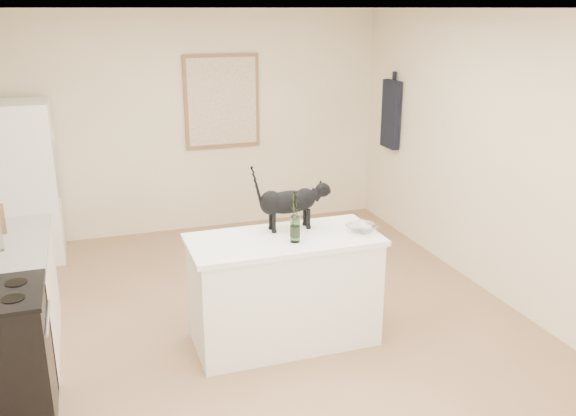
{
  "coord_description": "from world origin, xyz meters",
  "views": [
    {
      "loc": [
        -1.31,
        -4.46,
        2.6
      ],
      "look_at": [
        0.15,
        -0.15,
        1.12
      ],
      "focal_mm": 38.4,
      "sensor_mm": 36.0,
      "label": 1
    }
  ],
  "objects_px": {
    "glass_bowl": "(362,228)",
    "stove": "(1,360)",
    "fridge": "(23,183)",
    "black_cat": "(289,205)",
    "wine_bottle": "(295,220)"
  },
  "relations": [
    {
      "from": "stove",
      "to": "wine_bottle",
      "type": "relative_size",
      "value": 2.54
    },
    {
      "from": "wine_bottle",
      "to": "glass_bowl",
      "type": "relative_size",
      "value": 1.49
    },
    {
      "from": "fridge",
      "to": "stove",
      "type": "bearing_deg",
      "value": -90.0
    },
    {
      "from": "stove",
      "to": "black_cat",
      "type": "xyz_separation_m",
      "value": [
        2.14,
        0.57,
        0.65
      ]
    },
    {
      "from": "fridge",
      "to": "glass_bowl",
      "type": "relative_size",
      "value": 7.14
    },
    {
      "from": "black_cat",
      "to": "wine_bottle",
      "type": "distance_m",
      "value": 0.29
    },
    {
      "from": "black_cat",
      "to": "glass_bowl",
      "type": "xyz_separation_m",
      "value": [
        0.54,
        -0.25,
        -0.18
      ]
    },
    {
      "from": "stove",
      "to": "black_cat",
      "type": "height_order",
      "value": "black_cat"
    },
    {
      "from": "stove",
      "to": "glass_bowl",
      "type": "distance_m",
      "value": 2.74
    },
    {
      "from": "stove",
      "to": "black_cat",
      "type": "distance_m",
      "value": 2.31
    },
    {
      "from": "glass_bowl",
      "to": "stove",
      "type": "bearing_deg",
      "value": -173.19
    },
    {
      "from": "fridge",
      "to": "wine_bottle",
      "type": "relative_size",
      "value": 4.8
    },
    {
      "from": "glass_bowl",
      "to": "black_cat",
      "type": "bearing_deg",
      "value": 155.15
    },
    {
      "from": "fridge",
      "to": "black_cat",
      "type": "relative_size",
      "value": 2.91
    },
    {
      "from": "black_cat",
      "to": "wine_bottle",
      "type": "relative_size",
      "value": 1.65
    }
  ]
}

